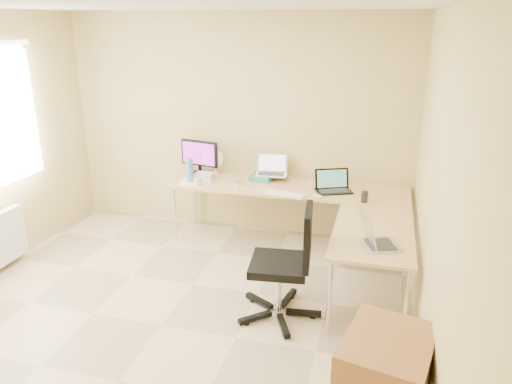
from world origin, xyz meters
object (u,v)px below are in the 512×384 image
(keyboard, at_px, (285,194))
(monitor, at_px, (200,157))
(mug, at_px, (198,182))
(desk_return, at_px, (370,267))
(laptop_center, at_px, (271,165))
(desk_fan, at_px, (215,163))
(desk_main, at_px, (288,216))
(laptop_black, at_px, (334,181))
(water_bottle, at_px, (190,170))
(office_chair, at_px, (279,265))
(laptop_return, at_px, (381,233))

(keyboard, bearing_deg, monitor, 169.92)
(keyboard, bearing_deg, mug, -171.10)
(mug, bearing_deg, desk_return, -21.03)
(laptop_center, distance_m, desk_fan, 0.70)
(desk_main, height_order, desk_return, same)
(desk_return, distance_m, laptop_center, 1.78)
(laptop_center, bearing_deg, monitor, 175.44)
(laptop_black, distance_m, keyboard, 0.56)
(desk_main, distance_m, desk_return, 1.40)
(desk_main, distance_m, monitor, 1.27)
(water_bottle, bearing_deg, office_chair, -43.76)
(laptop_center, distance_m, laptop_black, 0.80)
(desk_fan, bearing_deg, laptop_black, -23.42)
(monitor, bearing_deg, laptop_black, 3.71)
(keyboard, xyz_separation_m, laptop_return, (1.02, -1.01, 0.11))
(desk_main, relative_size, desk_fan, 9.08)
(laptop_black, height_order, keyboard, laptop_black)
(desk_fan, bearing_deg, office_chair, -68.06)
(water_bottle, relative_size, laptop_return, 0.76)
(desk_return, height_order, office_chair, office_chair)
(desk_return, relative_size, desk_fan, 4.45)
(desk_main, bearing_deg, water_bottle, -172.50)
(desk_fan, relative_size, laptop_return, 0.80)
(desk_return, xyz_separation_m, laptop_black, (-0.46, 0.95, 0.48))
(mug, bearing_deg, keyboard, -3.07)
(keyboard, distance_m, laptop_return, 1.45)
(desk_main, height_order, laptop_center, laptop_center)
(mug, distance_m, desk_fan, 0.46)
(office_chair, bearing_deg, desk_fan, 118.85)
(desk_return, distance_m, office_chair, 0.89)
(desk_main, xyz_separation_m, laptop_return, (1.04, -1.31, 0.49))
(monitor, bearing_deg, laptop_center, 12.67)
(mug, bearing_deg, monitor, 108.00)
(monitor, distance_m, desk_fan, 0.19)
(desk_fan, bearing_deg, laptop_return, -50.73)
(laptop_black, bearing_deg, office_chair, -125.94)
(office_chair, bearing_deg, mug, 128.84)
(desk_return, xyz_separation_m, office_chair, (-0.76, -0.43, 0.13))
(desk_main, bearing_deg, laptop_return, -51.53)
(desk_main, xyz_separation_m, desk_return, (0.98, -1.00, 0.00))
(monitor, distance_m, laptop_return, 2.63)
(desk_main, relative_size, monitor, 5.43)
(laptop_return, distance_m, office_chair, 0.91)
(keyboard, height_order, office_chair, office_chair)
(monitor, bearing_deg, keyboard, -10.66)
(laptop_return, bearing_deg, keyboard, 24.31)
(laptop_center, xyz_separation_m, laptop_black, (0.76, -0.24, -0.05))
(desk_return, bearing_deg, laptop_center, 135.84)
(monitor, bearing_deg, water_bottle, -78.62)
(desk_fan, xyz_separation_m, office_chair, (1.16, -1.63, -0.38))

